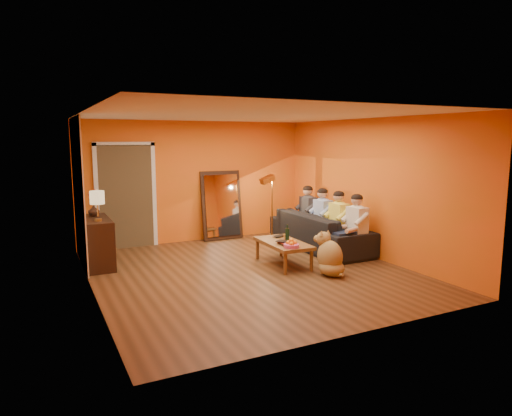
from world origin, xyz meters
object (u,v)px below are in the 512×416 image
mirror_frame (222,205)px  sofa (320,231)px  person_mid_left (339,222)px  tumbler (286,237)px  sideboard (97,242)px  dog (330,253)px  person_far_right (308,214)px  vase (94,211)px  coffee_table (283,253)px  laptop (282,236)px  person_far_left (357,227)px  wine_bottle (287,233)px  floor_lamp (272,210)px  table_lamp (98,206)px  person_mid_right (323,218)px

mirror_frame → sofa: 2.30m
person_mid_left → tumbler: (-1.29, -0.17, -0.14)m
sideboard → dog: 4.04m
sideboard → person_far_right: (4.37, -0.01, 0.18)m
sofa → vase: bearing=78.0°
coffee_table → dog: size_ratio=1.67×
tumbler → laptop: 0.24m
person_far_left → laptop: 1.39m
coffee_table → tumbler: bearing=46.8°
mirror_frame → wine_bottle: (0.22, -2.52, -0.18)m
tumbler → coffee_table: bearing=-135.0°
floor_lamp → sofa: bearing=-52.5°
table_lamp → wine_bottle: (3.01, -1.14, -0.53)m
person_mid_left → laptop: bearing=177.0°
person_mid_left → floor_lamp: bearing=122.2°
dog → person_mid_right: bearing=40.3°
tumbler → sideboard: bearing=157.6°
table_lamp → sofa: 4.32m
sofa → dog: size_ratio=3.42×
dog → person_far_left: person_far_left is taller
person_mid_left → laptop: 1.25m
table_lamp → person_far_right: (4.37, 0.29, -0.49)m
sofa → vase: 4.37m
wine_bottle → vase: 3.47m
wine_bottle → laptop: bearing=72.0°
sideboard → coffee_table: sideboard is taller
person_mid_right → laptop: bearing=-158.5°
coffee_table → wine_bottle: (0.05, -0.05, 0.37)m
coffee_table → person_mid_right: bearing=32.4°
mirror_frame → tumbler: 2.39m
person_mid_left → laptop: person_mid_left is taller
floor_lamp → dog: size_ratio=1.97×
person_far_left → sofa: bearing=97.4°
floor_lamp → vase: floor_lamp is taller
person_far_left → wine_bottle: bearing=171.1°
floor_lamp → person_far_right: size_ratio=1.18×
coffee_table → floor_lamp: (0.61, 1.55, 0.51)m
person_mid_left → mirror_frame: bearing=125.9°
sideboard → vase: bearing=90.0°
table_lamp → person_mid_right: size_ratio=0.42×
coffee_table → person_mid_left: 1.49m
dog → tumbler: size_ratio=6.74×
mirror_frame → vase: (-2.79, -0.83, 0.19)m
person_mid_right → wine_bottle: 1.62m
person_far_right → tumbler: size_ratio=11.22×
mirror_frame → wine_bottle: 2.54m
sideboard → table_lamp: size_ratio=2.31×
vase → laptop: bearing=-22.4°
person_mid_left → wine_bottle: 1.40m
person_mid_right → person_far_left: bearing=-90.0°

